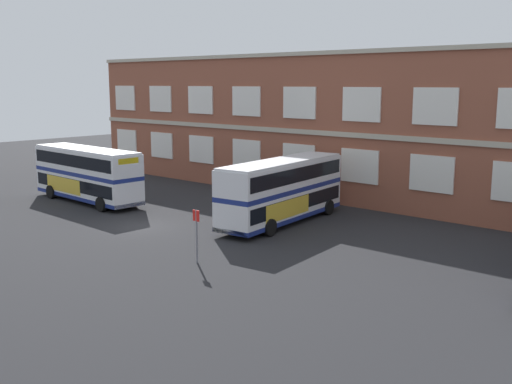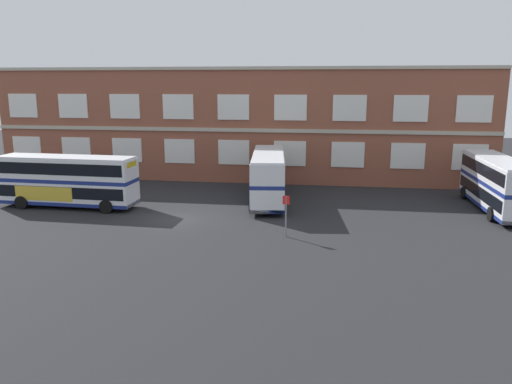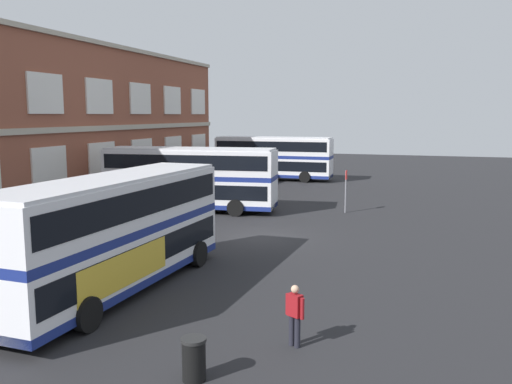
% 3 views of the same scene
% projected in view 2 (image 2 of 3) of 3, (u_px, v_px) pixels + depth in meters
% --- Properties ---
extents(ground_plane, '(120.00, 120.00, 0.00)m').
position_uv_depth(ground_plane, '(184.00, 212.00, 38.32)').
color(ground_plane, '#232326').
extents(brick_terminal_building, '(49.33, 8.19, 11.19)m').
position_uv_depth(brick_terminal_building, '(241.00, 124.00, 52.37)').
color(brick_terminal_building, brown).
rests_on(brick_terminal_building, ground).
extents(double_decker_near, '(11.08, 3.15, 4.07)m').
position_uv_depth(double_decker_near, '(67.00, 180.00, 39.57)').
color(double_decker_near, silver).
rests_on(double_decker_near, ground).
extents(double_decker_middle, '(3.83, 11.22, 4.07)m').
position_uv_depth(double_decker_middle, '(268.00, 176.00, 41.50)').
color(double_decker_middle, silver).
rests_on(double_decker_middle, ground).
extents(double_decker_far, '(3.05, 11.05, 4.07)m').
position_uv_depth(double_decker_far, '(497.00, 183.00, 38.46)').
color(double_decker_far, silver).
rests_on(double_decker_far, ground).
extents(bus_stand_flag, '(0.44, 0.10, 2.70)m').
position_uv_depth(bus_stand_flag, '(286.00, 212.00, 31.95)').
color(bus_stand_flag, slate).
rests_on(bus_stand_flag, ground).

